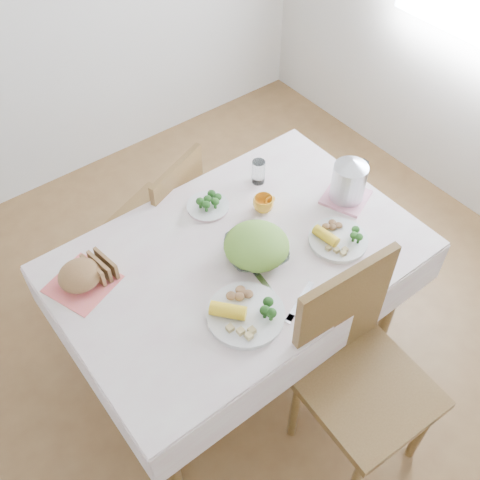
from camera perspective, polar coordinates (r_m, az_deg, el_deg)
floor at (r=2.97m, az=-0.07°, el=-11.02°), size 3.60×3.60×0.00m
dining_table at (r=2.65m, az=-0.08°, el=-6.87°), size 1.40×0.90×0.75m
tablecloth at (r=2.35m, az=-0.09°, el=-1.55°), size 1.50×1.00×0.01m
chair_near at (r=2.38m, az=12.70°, el=-15.18°), size 0.50×0.50×1.04m
chair_far at (r=2.96m, az=-8.68°, el=2.79°), size 0.50×0.50×0.87m
salad_bowl at (r=2.32m, az=1.67°, el=-1.11°), size 0.33×0.33×0.06m
dinner_plate_left at (r=2.15m, az=0.58°, el=-7.64°), size 0.39×0.39×0.03m
dinner_plate_right at (r=2.42m, az=9.92°, el=0.00°), size 0.30×0.30×0.02m
broccoli_plate at (r=2.53m, az=-3.28°, el=3.45°), size 0.22×0.22×0.02m
napkin at (r=2.33m, az=-15.70°, el=-4.29°), size 0.30×0.30×0.00m
bread_loaf at (r=2.29m, az=-15.98°, el=-3.44°), size 0.22×0.21×0.10m
yellow_mug at (r=2.50m, az=2.38°, el=3.68°), size 0.11×0.11×0.07m
glass_tumbler at (r=2.62m, az=1.89°, el=7.05°), size 0.08×0.08×0.12m
pink_tray at (r=2.61m, az=10.68°, el=4.30°), size 0.25×0.25×0.02m
electric_kettle at (r=2.54m, az=11.03°, el=6.13°), size 0.20×0.20×0.21m
fork_left at (r=2.19m, az=0.67°, el=-6.33°), size 0.11×0.18×0.00m
fork_right at (r=2.24m, az=2.68°, el=-4.67°), size 0.05×0.21×0.00m
knife at (r=2.21m, az=6.13°, el=-6.20°), size 0.20×0.10×0.00m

